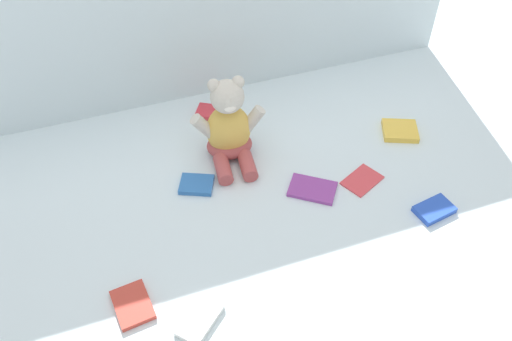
{
  "coord_description": "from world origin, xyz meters",
  "views": [
    {
      "loc": [
        -0.36,
        -1.11,
        1.18
      ],
      "look_at": [
        -0.01,
        -0.1,
        0.1
      ],
      "focal_mm": 37.97,
      "sensor_mm": 36.0,
      "label": 1
    }
  ],
  "objects_px": {
    "book_case_0": "(312,189)",
    "book_case_6": "(213,113)",
    "book_case_3": "(133,305)",
    "book_case_7": "(400,131)",
    "book_case_5": "(200,320)",
    "teddy_bear": "(229,128)",
    "book_case_1": "(197,185)",
    "book_case_2": "(434,210)",
    "book_case_4": "(362,180)"
  },
  "relations": [
    {
      "from": "book_case_0",
      "to": "book_case_6",
      "type": "relative_size",
      "value": 1.25
    },
    {
      "from": "book_case_3",
      "to": "book_case_7",
      "type": "bearing_deg",
      "value": 13.75
    },
    {
      "from": "book_case_0",
      "to": "book_case_6",
      "type": "xyz_separation_m",
      "value": [
        -0.18,
        0.44,
        0.0
      ]
    },
    {
      "from": "book_case_5",
      "to": "book_case_6",
      "type": "distance_m",
      "value": 0.78
    },
    {
      "from": "book_case_0",
      "to": "book_case_6",
      "type": "distance_m",
      "value": 0.47
    },
    {
      "from": "book_case_6",
      "to": "book_case_7",
      "type": "bearing_deg",
      "value": 92.09
    },
    {
      "from": "teddy_bear",
      "to": "book_case_6",
      "type": "xyz_separation_m",
      "value": [
        0.0,
        0.2,
        -0.1
      ]
    },
    {
      "from": "book_case_6",
      "to": "book_case_0",
      "type": "bearing_deg",
      "value": 52.51
    },
    {
      "from": "teddy_bear",
      "to": "book_case_1",
      "type": "bearing_deg",
      "value": -136.45
    },
    {
      "from": "book_case_0",
      "to": "book_case_3",
      "type": "distance_m",
      "value": 0.61
    },
    {
      "from": "book_case_0",
      "to": "book_case_3",
      "type": "xyz_separation_m",
      "value": [
        -0.57,
        -0.21,
        0.0
      ]
    },
    {
      "from": "book_case_5",
      "to": "teddy_bear",
      "type": "bearing_deg",
      "value": -66.11
    },
    {
      "from": "teddy_bear",
      "to": "book_case_7",
      "type": "height_order",
      "value": "teddy_bear"
    },
    {
      "from": "book_case_0",
      "to": "book_case_6",
      "type": "bearing_deg",
      "value": -121.75
    },
    {
      "from": "teddy_bear",
      "to": "book_case_1",
      "type": "relative_size",
      "value": 2.84
    },
    {
      "from": "book_case_1",
      "to": "book_case_2",
      "type": "height_order",
      "value": "book_case_2"
    },
    {
      "from": "book_case_1",
      "to": "book_case_6",
      "type": "xyz_separation_m",
      "value": [
        0.14,
        0.31,
        0.0
      ]
    },
    {
      "from": "book_case_5",
      "to": "book_case_7",
      "type": "relative_size",
      "value": 1.09
    },
    {
      "from": "book_case_2",
      "to": "book_case_0",
      "type": "bearing_deg",
      "value": -132.59
    },
    {
      "from": "book_case_1",
      "to": "teddy_bear",
      "type": "bearing_deg",
      "value": -29.0
    },
    {
      "from": "book_case_2",
      "to": "book_case_3",
      "type": "bearing_deg",
      "value": -98.39
    },
    {
      "from": "book_case_2",
      "to": "book_case_4",
      "type": "height_order",
      "value": "book_case_2"
    },
    {
      "from": "book_case_0",
      "to": "book_case_1",
      "type": "distance_m",
      "value": 0.34
    },
    {
      "from": "teddy_bear",
      "to": "book_case_0",
      "type": "relative_size",
      "value": 2.04
    },
    {
      "from": "book_case_4",
      "to": "book_case_0",
      "type": "bearing_deg",
      "value": 59.58
    },
    {
      "from": "teddy_bear",
      "to": "book_case_3",
      "type": "distance_m",
      "value": 0.6
    },
    {
      "from": "book_case_2",
      "to": "book_case_4",
      "type": "distance_m",
      "value": 0.22
    },
    {
      "from": "book_case_1",
      "to": "book_case_4",
      "type": "height_order",
      "value": "book_case_1"
    },
    {
      "from": "book_case_3",
      "to": "book_case_0",
      "type": "bearing_deg",
      "value": 13.52
    },
    {
      "from": "book_case_1",
      "to": "book_case_5",
      "type": "height_order",
      "value": "book_case_5"
    },
    {
      "from": "book_case_7",
      "to": "book_case_0",
      "type": "bearing_deg",
      "value": 133.32
    },
    {
      "from": "book_case_1",
      "to": "book_case_4",
      "type": "relative_size",
      "value": 0.84
    },
    {
      "from": "book_case_4",
      "to": "book_case_7",
      "type": "distance_m",
      "value": 0.27
    },
    {
      "from": "book_case_7",
      "to": "teddy_bear",
      "type": "bearing_deg",
      "value": 103.27
    },
    {
      "from": "book_case_1",
      "to": "book_case_5",
      "type": "bearing_deg",
      "value": -170.09
    },
    {
      "from": "book_case_6",
      "to": "book_case_7",
      "type": "xyz_separation_m",
      "value": [
        0.55,
        -0.3,
        0.0
      ]
    },
    {
      "from": "book_case_3",
      "to": "book_case_5",
      "type": "distance_m",
      "value": 0.17
    },
    {
      "from": "book_case_6",
      "to": "book_case_7",
      "type": "relative_size",
      "value": 0.98
    },
    {
      "from": "book_case_2",
      "to": "book_case_6",
      "type": "bearing_deg",
      "value": -152.52
    },
    {
      "from": "teddy_bear",
      "to": "book_case_2",
      "type": "relative_size",
      "value": 2.58
    },
    {
      "from": "book_case_1",
      "to": "book_case_3",
      "type": "relative_size",
      "value": 0.85
    },
    {
      "from": "book_case_3",
      "to": "book_case_7",
      "type": "distance_m",
      "value": 1.01
    },
    {
      "from": "teddy_bear",
      "to": "book_case_1",
      "type": "distance_m",
      "value": 0.2
    },
    {
      "from": "book_case_4",
      "to": "book_case_5",
      "type": "height_order",
      "value": "book_case_5"
    },
    {
      "from": "book_case_0",
      "to": "book_case_5",
      "type": "distance_m",
      "value": 0.52
    },
    {
      "from": "book_case_1",
      "to": "book_case_5",
      "type": "relative_size",
      "value": 0.81
    },
    {
      "from": "book_case_4",
      "to": "book_case_2",
      "type": "bearing_deg",
      "value": -167.62
    },
    {
      "from": "book_case_1",
      "to": "book_case_6",
      "type": "bearing_deg",
      "value": -0.43
    },
    {
      "from": "book_case_2",
      "to": "book_case_7",
      "type": "bearing_deg",
      "value": 156.74
    },
    {
      "from": "book_case_1",
      "to": "book_case_2",
      "type": "bearing_deg",
      "value": -93.71
    }
  ]
}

